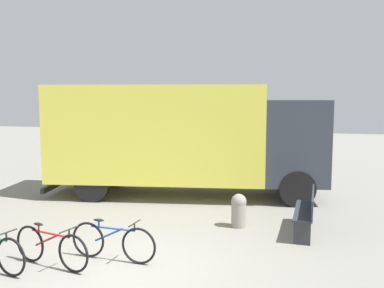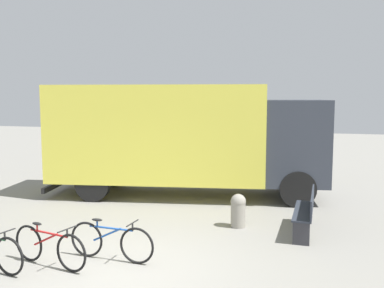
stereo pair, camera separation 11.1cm
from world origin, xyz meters
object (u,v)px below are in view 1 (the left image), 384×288
(bicycle_far, at_px, (113,241))
(bollard_near_bench, at_px, (239,209))
(delivery_truck, at_px, (183,135))
(park_bench, at_px, (307,210))
(bicycle_middle, at_px, (51,247))

(bicycle_far, relative_size, bollard_near_bench, 2.22)
(delivery_truck, relative_size, bicycle_far, 4.91)
(park_bench, xyz_separation_m, bicycle_middle, (-4.40, -3.20, -0.16))
(delivery_truck, bearing_deg, bicycle_middle, -106.18)
(bicycle_middle, bearing_deg, delivery_truck, 96.20)
(delivery_truck, xyz_separation_m, park_bench, (3.70, -2.74, -1.34))
(bicycle_far, distance_m, bollard_near_bench, 3.27)
(bicycle_middle, relative_size, bicycle_far, 0.98)
(park_bench, bearing_deg, bicycle_far, 128.83)
(park_bench, relative_size, bollard_near_bench, 2.35)
(delivery_truck, bearing_deg, bollard_near_bench, -61.24)
(park_bench, distance_m, bollard_near_bench, 1.54)
(bicycle_middle, height_order, bollard_near_bench, bollard_near_bench)
(bicycle_far, bearing_deg, delivery_truck, 96.24)
(delivery_truck, bearing_deg, park_bench, -46.06)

